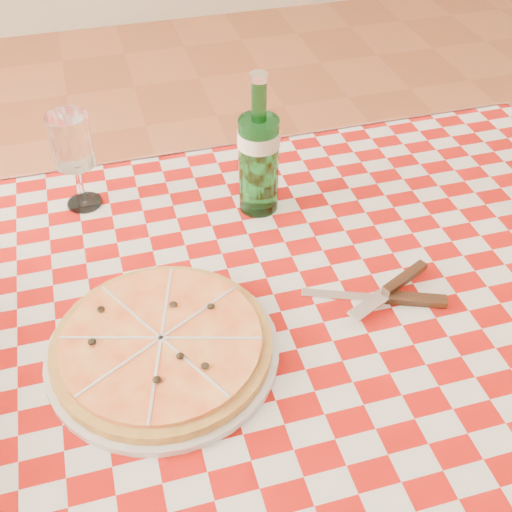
{
  "coord_description": "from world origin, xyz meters",
  "views": [
    {
      "loc": [
        -0.21,
        -0.6,
        1.43
      ],
      "look_at": [
        -0.02,
        0.06,
        0.82
      ],
      "focal_mm": 45.0,
      "sensor_mm": 36.0,
      "label": 1
    }
  ],
  "objects_px": {
    "pizza_plate": "(162,344)",
    "dining_table": "(279,355)",
    "wine_glass": "(76,162)",
    "water_bottle": "(259,145)"
  },
  "relations": [
    {
      "from": "dining_table",
      "to": "wine_glass",
      "type": "distance_m",
      "value": 0.46
    },
    {
      "from": "wine_glass",
      "to": "pizza_plate",
      "type": "bearing_deg",
      "value": -78.57
    },
    {
      "from": "pizza_plate",
      "to": "wine_glass",
      "type": "bearing_deg",
      "value": 101.43
    },
    {
      "from": "water_bottle",
      "to": "wine_glass",
      "type": "distance_m",
      "value": 0.3
    },
    {
      "from": "dining_table",
      "to": "pizza_plate",
      "type": "xyz_separation_m",
      "value": [
        -0.18,
        -0.03,
        0.12
      ]
    },
    {
      "from": "pizza_plate",
      "to": "wine_glass",
      "type": "distance_m",
      "value": 0.38
    },
    {
      "from": "pizza_plate",
      "to": "dining_table",
      "type": "bearing_deg",
      "value": 10.07
    },
    {
      "from": "dining_table",
      "to": "pizza_plate",
      "type": "bearing_deg",
      "value": -169.93
    },
    {
      "from": "wine_glass",
      "to": "dining_table",
      "type": "bearing_deg",
      "value": -53.39
    },
    {
      "from": "water_bottle",
      "to": "wine_glass",
      "type": "relative_size",
      "value": 1.44
    }
  ]
}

